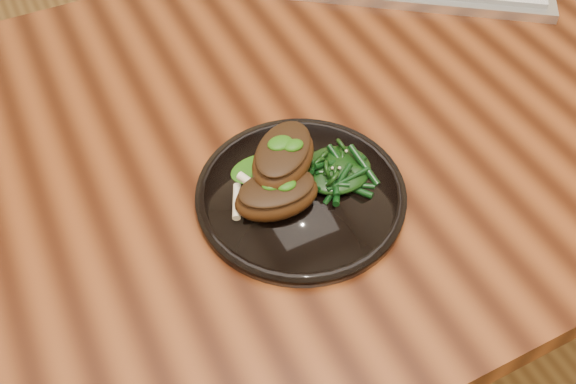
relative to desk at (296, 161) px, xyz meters
The scene contains 6 objects.
desk is the anchor object (origin of this frame).
plate 0.17m from the desk, 114.99° to the right, with size 0.25×0.25×0.02m.
lamb_chop_front 0.20m from the desk, 125.18° to the right, with size 0.11×0.08×0.04m.
lamb_chop_back 0.18m from the desk, 124.64° to the right, with size 0.12×0.12×0.05m.
herb_smear 0.15m from the desk, 141.04° to the right, with size 0.07×0.04×0.00m, color #124207.
greens_heap 0.16m from the desk, 94.62° to the right, with size 0.09×0.08×0.03m.
Camera 1 is at (-0.29, -0.55, 1.34)m, focal length 40.00 mm.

